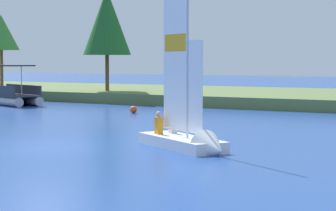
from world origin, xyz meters
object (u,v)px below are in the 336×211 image
Objects in this scene: channel_buoy at (133,110)px; shoreline_tree_midleft at (107,22)px; pontoon_boat at (11,95)px; sailboat at (192,135)px; shoreline_tree_left at (1,32)px.

shoreline_tree_midleft is at bearing 132.62° from channel_buoy.
shoreline_tree_midleft is 8.94m from pontoon_boat.
shoreline_tree_left is at bearing 174.45° from sailboat.
sailboat reaches higher than pontoon_boat.
shoreline_tree_left is at bearing 157.69° from pontoon_boat.
shoreline_tree_left is 14.18m from shoreline_tree_midleft.
shoreline_tree_left is 1.06× the size of pontoon_boat.
channel_buoy is at bearing -28.85° from shoreline_tree_left.
shoreline_tree_left is 15.53× the size of channel_buoy.
pontoon_boat is at bearing 170.57° from channel_buoy.
sailboat is at bearing -49.76° from channel_buoy.
shoreline_tree_left reaches higher than pontoon_boat.
sailboat is at bearing -11.73° from pontoon_boat.
shoreline_tree_midleft reaches higher than pontoon_boat.
shoreline_tree_left is 39.46m from sailboat.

